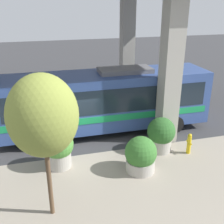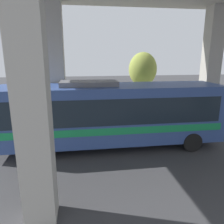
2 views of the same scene
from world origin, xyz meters
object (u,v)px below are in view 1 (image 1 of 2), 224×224
Objects in this scene: bus at (105,99)px; fire_hydrant at (189,144)px; street_tree_near at (43,116)px; planter_back at (161,134)px; planter_front at (141,155)px; planter_middle at (58,148)px.

bus is 10.77× the size of fire_hydrant.
planter_back is at bearing -60.73° from street_tree_near.
fire_hydrant is at bearing -69.80° from street_tree_near.
street_tree_near reaches higher than planter_front.
bus is 6.36× the size of planter_middle.
street_tree_near reaches higher than fire_hydrant.
street_tree_near is at bearing 113.15° from planter_front.
planter_back is 0.35× the size of street_tree_near.
planter_middle is at bearing 137.09° from bus.
bus is 5.10m from fire_hydrant.
fire_hydrant is 0.61× the size of planter_back.
planter_middle is at bearing 69.73° from planter_front.
planter_back is at bearing -48.23° from planter_front.
bus is at bearing 35.84° from planter_back.
planter_middle is 4.14m from street_tree_near.
bus is at bearing -29.35° from street_tree_near.
fire_hydrant is 2.93m from planter_front.
planter_front is 0.32× the size of street_tree_near.
bus is 7.18m from street_tree_near.
fire_hydrant is 7.91m from street_tree_near.
bus is 3.79m from planter_back.
bus is 7.03× the size of planter_front.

